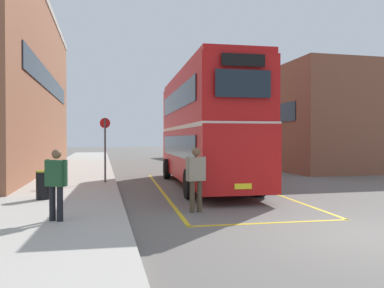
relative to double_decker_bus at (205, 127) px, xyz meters
The scene contains 10 objects.
ground_plane 6.50m from the double_decker_bus, 81.62° to the left, with size 135.60×135.60×0.00m, color #66605B.
sidewalk_left 10.34m from the double_decker_bus, 124.05° to the left, with size 4.00×57.60×0.14m, color #B2ADA3.
depot_building_right 14.06m from the double_decker_bus, 39.43° to the left, with size 9.01×13.00×6.48m.
double_decker_bus is the anchor object (origin of this frame).
single_deck_bus 21.00m from the double_decker_bus, 76.78° to the left, with size 3.46×10.14×3.02m.
pedestrian_boarding 5.88m from the double_decker_bus, 107.60° to the right, with size 0.58×0.34×1.77m.
pedestrian_waiting_near 8.39m from the double_decker_bus, 129.29° to the right, with size 0.51×0.44×1.63m.
litter_bin 6.97m from the double_decker_bus, 153.17° to the right, with size 0.47×0.47×0.88m.
bus_stop_sign 4.32m from the double_decker_bus, 163.75° to the left, with size 0.44×0.11×2.75m.
bay_marking_yellow 3.15m from the double_decker_bus, 91.25° to the right, with size 4.68×12.48×0.01m.
Camera 1 is at (-5.08, -7.06, 2.02)m, focal length 35.75 mm.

